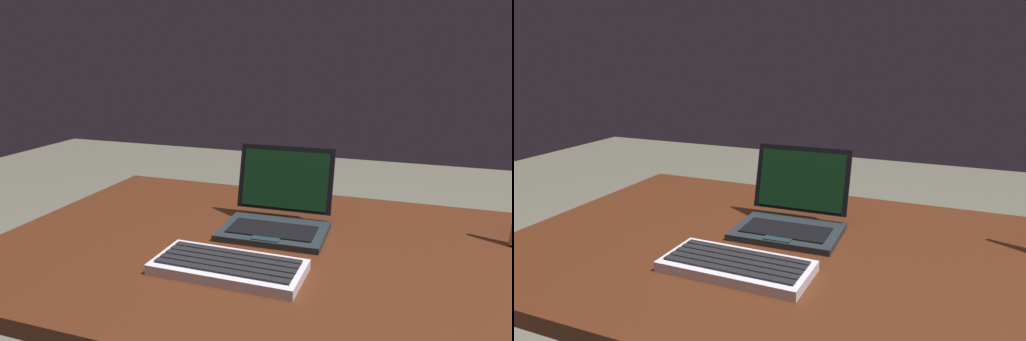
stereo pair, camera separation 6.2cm
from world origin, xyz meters
The scene contains 3 objects.
desk centered at (0.00, 0.00, 0.63)m, with size 1.33×0.83×0.71m.
laptop_front centered at (-0.06, 0.10, 0.75)m, with size 0.25×0.22×0.19m.
external_keyboard centered at (-0.09, -0.15, 0.72)m, with size 0.30×0.14×0.02m.
Camera 2 is at (0.29, -0.89, 1.13)m, focal length 32.49 mm.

